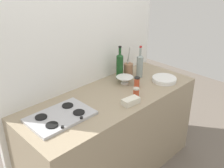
{
  "coord_description": "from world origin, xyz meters",
  "views": [
    {
      "loc": [
        -1.52,
        -1.54,
        2.06
      ],
      "look_at": [
        0.0,
        0.0,
        1.02
      ],
      "focal_mm": 42.28,
      "sensor_mm": 36.0,
      "label": 1
    }
  ],
  "objects_px": {
    "condiment_jar_front": "(136,92)",
    "plate_stack": "(164,79)",
    "utensil_crock": "(128,69)",
    "condiment_jar_rear": "(137,82)",
    "wine_bottle_mid_left": "(140,65)",
    "stovetop_hob": "(60,116)",
    "mixing_bowl": "(125,80)",
    "butter_dish": "(131,101)",
    "wine_bottle_leftmost": "(120,65)"
  },
  "relations": [
    {
      "from": "condiment_jar_front",
      "to": "mixing_bowl",
      "type": "bearing_deg",
      "value": 63.38
    },
    {
      "from": "stovetop_hob",
      "to": "butter_dish",
      "type": "height_order",
      "value": "butter_dish"
    },
    {
      "from": "condiment_jar_front",
      "to": "condiment_jar_rear",
      "type": "xyz_separation_m",
      "value": [
        0.16,
        0.13,
        0.01
      ]
    },
    {
      "from": "wine_bottle_mid_left",
      "to": "butter_dish",
      "type": "height_order",
      "value": "wine_bottle_mid_left"
    },
    {
      "from": "plate_stack",
      "to": "mixing_bowl",
      "type": "xyz_separation_m",
      "value": [
        -0.33,
        0.25,
        0.02
      ]
    },
    {
      "from": "utensil_crock",
      "to": "wine_bottle_leftmost",
      "type": "bearing_deg",
      "value": 166.7
    },
    {
      "from": "stovetop_hob",
      "to": "plate_stack",
      "type": "bearing_deg",
      "value": -8.74
    },
    {
      "from": "utensil_crock",
      "to": "wine_bottle_mid_left",
      "type": "bearing_deg",
      "value": -56.65
    },
    {
      "from": "plate_stack",
      "to": "condiment_jar_front",
      "type": "distance_m",
      "value": 0.46
    },
    {
      "from": "utensil_crock",
      "to": "condiment_jar_front",
      "type": "height_order",
      "value": "utensil_crock"
    },
    {
      "from": "utensil_crock",
      "to": "mixing_bowl",
      "type": "bearing_deg",
      "value": -147.95
    },
    {
      "from": "wine_bottle_leftmost",
      "to": "utensil_crock",
      "type": "relative_size",
      "value": 1.06
    },
    {
      "from": "mixing_bowl",
      "to": "butter_dish",
      "type": "distance_m",
      "value": 0.42
    },
    {
      "from": "wine_bottle_leftmost",
      "to": "condiment_jar_rear",
      "type": "bearing_deg",
      "value": -98.18
    },
    {
      "from": "condiment_jar_front",
      "to": "plate_stack",
      "type": "bearing_deg",
      "value": 1.52
    },
    {
      "from": "condiment_jar_front",
      "to": "condiment_jar_rear",
      "type": "bearing_deg",
      "value": 38.59
    },
    {
      "from": "condiment_jar_front",
      "to": "stovetop_hob",
      "type": "bearing_deg",
      "value": 164.77
    },
    {
      "from": "utensil_crock",
      "to": "condiment_jar_front",
      "type": "xyz_separation_m",
      "value": [
        -0.3,
        -0.37,
        -0.03
      ]
    },
    {
      "from": "wine_bottle_mid_left",
      "to": "condiment_jar_front",
      "type": "relative_size",
      "value": 3.91
    },
    {
      "from": "plate_stack",
      "to": "stovetop_hob",
      "type": "bearing_deg",
      "value": 171.26
    },
    {
      "from": "stovetop_hob",
      "to": "plate_stack",
      "type": "height_order",
      "value": "plate_stack"
    },
    {
      "from": "condiment_jar_front",
      "to": "condiment_jar_rear",
      "type": "relative_size",
      "value": 0.82
    },
    {
      "from": "condiment_jar_front",
      "to": "wine_bottle_leftmost",
      "type": "bearing_deg",
      "value": 63.8
    },
    {
      "from": "plate_stack",
      "to": "wine_bottle_mid_left",
      "type": "xyz_separation_m",
      "value": [
        -0.09,
        0.26,
        0.11
      ]
    },
    {
      "from": "wine_bottle_mid_left",
      "to": "butter_dish",
      "type": "distance_m",
      "value": 0.61
    },
    {
      "from": "stovetop_hob",
      "to": "butter_dish",
      "type": "relative_size",
      "value": 3.24
    },
    {
      "from": "plate_stack",
      "to": "mixing_bowl",
      "type": "distance_m",
      "value": 0.42
    },
    {
      "from": "wine_bottle_mid_left",
      "to": "wine_bottle_leftmost",
      "type": "bearing_deg",
      "value": 143.92
    },
    {
      "from": "condiment_jar_rear",
      "to": "wine_bottle_mid_left",
      "type": "bearing_deg",
      "value": 34.35
    },
    {
      "from": "plate_stack",
      "to": "utensil_crock",
      "type": "relative_size",
      "value": 0.76
    },
    {
      "from": "wine_bottle_mid_left",
      "to": "utensil_crock",
      "type": "bearing_deg",
      "value": 123.35
    },
    {
      "from": "plate_stack",
      "to": "wine_bottle_leftmost",
      "type": "distance_m",
      "value": 0.48
    },
    {
      "from": "wine_bottle_mid_left",
      "to": "butter_dish",
      "type": "xyz_separation_m",
      "value": [
        -0.51,
        -0.33,
        -0.1
      ]
    },
    {
      "from": "wine_bottle_leftmost",
      "to": "condiment_jar_front",
      "type": "distance_m",
      "value": 0.45
    },
    {
      "from": "butter_dish",
      "to": "condiment_jar_rear",
      "type": "distance_m",
      "value": 0.35
    },
    {
      "from": "condiment_jar_rear",
      "to": "plate_stack",
      "type": "bearing_deg",
      "value": -20.28
    },
    {
      "from": "stovetop_hob",
      "to": "mixing_bowl",
      "type": "distance_m",
      "value": 0.84
    },
    {
      "from": "stovetop_hob",
      "to": "wine_bottle_mid_left",
      "type": "height_order",
      "value": "wine_bottle_mid_left"
    },
    {
      "from": "mixing_bowl",
      "to": "utensil_crock",
      "type": "height_order",
      "value": "utensil_crock"
    },
    {
      "from": "wine_bottle_leftmost",
      "to": "mixing_bowl",
      "type": "xyz_separation_m",
      "value": [
        -0.06,
        -0.13,
        -0.1
      ]
    },
    {
      "from": "utensil_crock",
      "to": "condiment_jar_rear",
      "type": "bearing_deg",
      "value": -120.64
    },
    {
      "from": "stovetop_hob",
      "to": "condiment_jar_rear",
      "type": "distance_m",
      "value": 0.86
    },
    {
      "from": "mixing_bowl",
      "to": "utensil_crock",
      "type": "relative_size",
      "value": 0.53
    },
    {
      "from": "wine_bottle_leftmost",
      "to": "condiment_jar_rear",
      "type": "xyz_separation_m",
      "value": [
        -0.04,
        -0.27,
        -0.09
      ]
    },
    {
      "from": "mixing_bowl",
      "to": "plate_stack",
      "type": "bearing_deg",
      "value": -37.74
    },
    {
      "from": "plate_stack",
      "to": "wine_bottle_leftmost",
      "type": "xyz_separation_m",
      "value": [
        -0.27,
        0.39,
        0.12
      ]
    },
    {
      "from": "stovetop_hob",
      "to": "condiment_jar_front",
      "type": "bearing_deg",
      "value": -15.23
    },
    {
      "from": "condiment_jar_rear",
      "to": "wine_bottle_leftmost",
      "type": "bearing_deg",
      "value": 81.82
    },
    {
      "from": "plate_stack",
      "to": "utensil_crock",
      "type": "height_order",
      "value": "utensil_crock"
    },
    {
      "from": "butter_dish",
      "to": "condiment_jar_front",
      "type": "xyz_separation_m",
      "value": [
        0.14,
        0.06,
        0.02
      ]
    }
  ]
}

